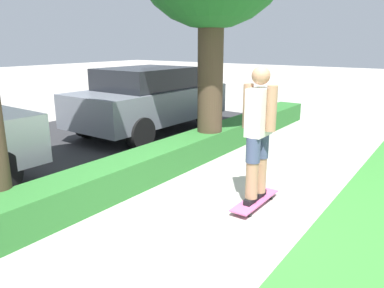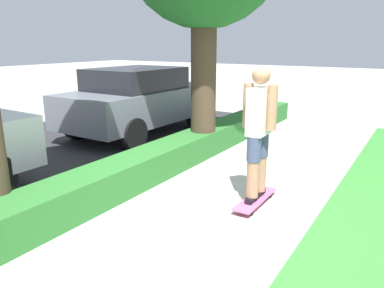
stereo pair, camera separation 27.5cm
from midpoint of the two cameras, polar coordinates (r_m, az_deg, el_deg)
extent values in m
plane|color=#ADA89E|center=(4.75, 6.31, -10.75)|extent=(60.00, 60.00, 0.00)
cube|color=#2D2D30|center=(7.57, -22.58, -1.82)|extent=(12.65, 5.00, 0.01)
cube|color=#2D702D|center=(5.55, -8.21, -4.37)|extent=(12.65, 0.60, 0.45)
cube|color=#DB5B93|center=(5.04, 11.15, -8.43)|extent=(0.95, 0.24, 0.02)
cylinder|color=black|center=(5.30, 13.49, -7.87)|extent=(0.07, 0.04, 0.07)
cylinder|color=black|center=(5.36, 11.70, -7.48)|extent=(0.07, 0.04, 0.07)
cylinder|color=black|center=(4.75, 10.46, -10.47)|extent=(0.07, 0.04, 0.07)
cylinder|color=black|center=(4.82, 8.50, -9.99)|extent=(0.07, 0.04, 0.07)
cube|color=black|center=(4.92, 10.58, -8.43)|extent=(0.26, 0.09, 0.07)
cylinder|color=#A37556|center=(4.76, 10.83, -3.65)|extent=(0.16, 0.16, 0.80)
cylinder|color=#3D4766|center=(4.69, 10.97, -0.88)|extent=(0.18, 0.18, 0.32)
cube|color=black|center=(5.12, 11.74, -7.50)|extent=(0.26, 0.09, 0.07)
cylinder|color=#A37556|center=(4.97, 12.01, -2.89)|extent=(0.16, 0.16, 0.80)
cylinder|color=#3D4766|center=(4.90, 12.16, -0.24)|extent=(0.18, 0.18, 0.32)
cube|color=silver|center=(4.69, 11.88, 4.78)|extent=(0.38, 0.21, 0.59)
cylinder|color=#A37556|center=(4.62, 13.71, 5.26)|extent=(0.12, 0.12, 0.55)
cylinder|color=#A37556|center=(4.75, 10.16, 5.71)|extent=(0.12, 0.12, 0.55)
sphere|color=#A37556|center=(4.64, 12.18, 10.15)|extent=(0.23, 0.23, 0.23)
cylinder|color=#423323|center=(6.90, 3.96, 10.14)|extent=(0.46, 0.46, 2.93)
cube|color=slate|center=(8.84, -5.55, 6.12)|extent=(3.88, 1.83, 0.72)
cube|color=black|center=(8.67, -6.15, 9.92)|extent=(2.03, 1.59, 0.48)
cylinder|color=black|center=(9.36, 3.11, 4.45)|extent=(0.65, 0.21, 0.65)
cylinder|color=black|center=(10.31, -4.57, 5.43)|extent=(0.65, 0.21, 0.65)
cylinder|color=black|center=(7.50, -6.74, 1.64)|extent=(0.65, 0.21, 0.65)
cylinder|color=black|center=(8.65, -14.78, 3.07)|extent=(0.65, 0.21, 0.65)
camera|label=1|loc=(0.14, 91.60, -0.44)|focal=35.00mm
camera|label=2|loc=(0.14, -88.40, 0.44)|focal=35.00mm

